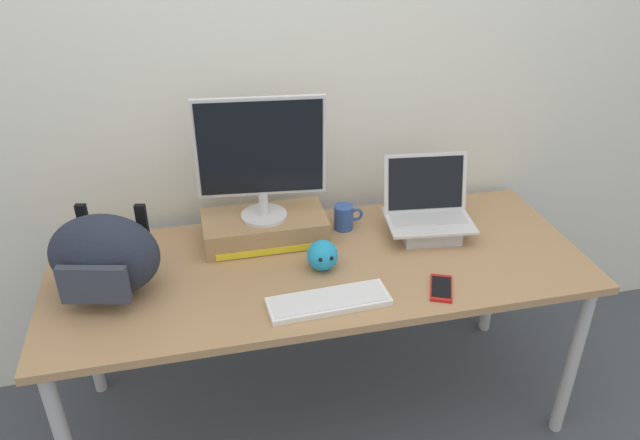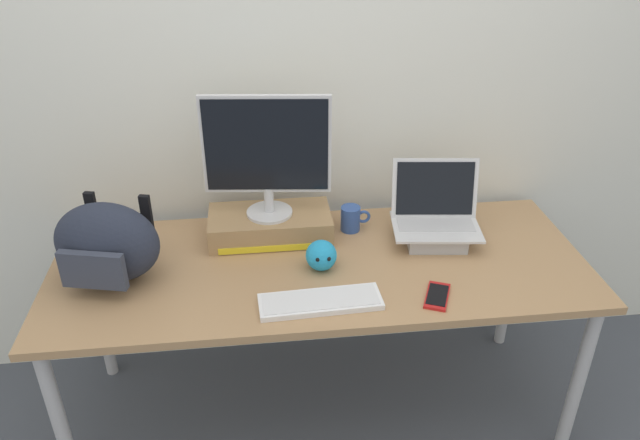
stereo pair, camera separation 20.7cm
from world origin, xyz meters
The scene contains 11 objects.
ground_plane centered at (0.00, 0.00, 0.00)m, with size 20.00×20.00×0.00m, color #474C56.
back_wall centered at (0.00, 0.49, 1.30)m, with size 7.00×0.10×2.60m, color silver.
desk centered at (0.00, 0.00, 0.68)m, with size 1.96×0.77×0.75m.
toner_box_yellow centered at (-0.17, 0.21, 0.80)m, with size 0.47×0.24×0.10m.
desktop_monitor centered at (-0.17, 0.21, 1.10)m, with size 0.47×0.18×0.47m.
open_laptop centered at (0.46, 0.11, 0.81)m, with size 0.36×0.28×0.30m.
external_keyboard centered at (-0.03, -0.25, 0.76)m, with size 0.41×0.15×0.02m.
messenger_backpack centered at (-0.74, -0.02, 0.89)m, with size 0.41×0.32×0.29m.
coffee_mug centered at (0.15, 0.22, 0.80)m, with size 0.12×0.08×0.10m.
cell_phone centered at (0.37, -0.26, 0.75)m, with size 0.13×0.17×0.01m.
plush_toy centered at (0.00, -0.04, 0.80)m, with size 0.11×0.11×0.11m.
Camera 1 is at (-0.42, -1.83, 2.00)m, focal length 34.34 mm.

